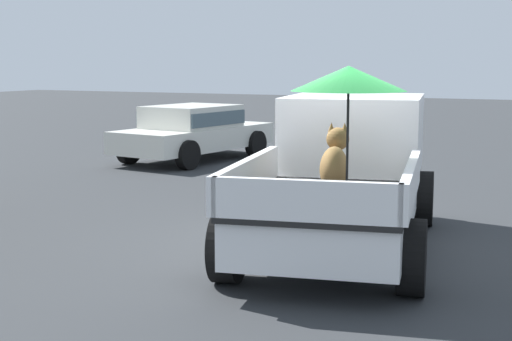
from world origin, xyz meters
TOP-DOWN VIEW (x-y plane):
  - ground_plane at (0.00, 0.00)m, footprint 80.00×80.00m
  - pickup_truck_main at (0.43, 0.08)m, footprint 5.32×3.06m
  - parked_sedan_near at (6.83, 6.13)m, footprint 4.51×2.44m

SIDE VIEW (x-z plane):
  - ground_plane at x=0.00m, z-range 0.00..0.00m
  - parked_sedan_near at x=6.83m, z-range 0.08..1.41m
  - pickup_truck_main at x=0.43m, z-range -0.19..2.15m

